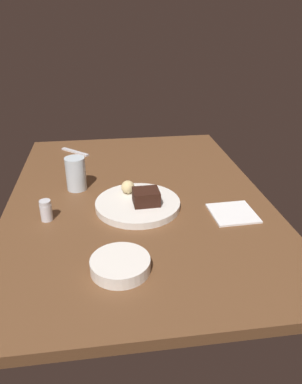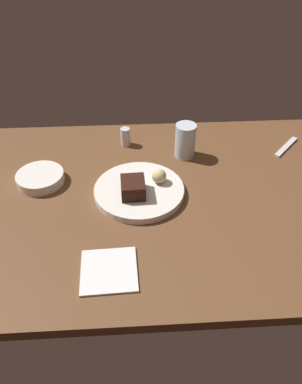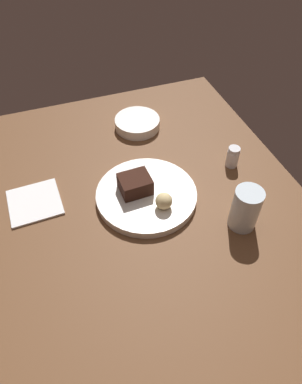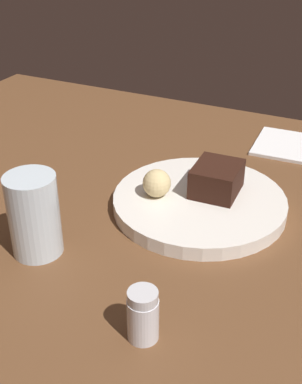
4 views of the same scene
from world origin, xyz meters
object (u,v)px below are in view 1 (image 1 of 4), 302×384
object	(u,v)px
chocolate_cake_slice	(146,197)
water_glass	(76,174)
side_bowl	(120,265)
folded_napkin	(233,213)
dessert_plate	(138,204)
bread_roll	(128,187)
dessert_spoon	(75,152)
salt_shaker	(46,210)

from	to	relation	value
chocolate_cake_slice	water_glass	world-z (taller)	water_glass
side_bowl	folded_napkin	xyz separation A→B (cm)	(21.84, -35.48, -1.28)
water_glass	folded_napkin	bearing A→B (deg)	-116.85
dessert_plate	side_bowl	bearing A→B (deg)	166.31
bread_roll	dessert_spoon	distance (cm)	50.05
dessert_plate	water_glass	distance (cm)	25.57
bread_roll	water_glass	world-z (taller)	water_glass
dessert_plate	side_bowl	xyz separation A→B (cm)	(-29.97, 7.30, 0.51)
folded_napkin	dessert_spoon	bearing A→B (deg)	39.78
side_bowl	folded_napkin	distance (cm)	41.68
water_glass	folded_napkin	distance (cm)	53.62
chocolate_cake_slice	folded_napkin	xyz separation A→B (cm)	(-6.37, -25.74, -4.12)
side_bowl	water_glass	bearing A→B (deg)	14.77
bread_roll	salt_shaker	distance (cm)	26.70
water_glass	dessert_spoon	distance (cm)	36.55
side_bowl	bread_roll	bearing A→B (deg)	-7.55
bread_roll	water_glass	xyz separation A→B (cm)	(9.91, 16.89, 1.42)
dessert_spoon	bread_roll	bearing A→B (deg)	156.21
water_glass	dessert_spoon	size ratio (longest dim) A/B	0.76
dessert_plate	water_glass	world-z (taller)	water_glass
chocolate_cake_slice	water_glass	distance (cm)	28.17
bread_roll	folded_napkin	xyz separation A→B (cm)	(-14.19, -30.70, -4.01)
dessert_spoon	side_bowl	bearing A→B (deg)	143.45
side_bowl	salt_shaker	bearing A→B (deg)	37.40
dessert_spoon	folded_napkin	world-z (taller)	dessert_spoon
dessert_spoon	chocolate_cake_slice	bearing A→B (deg)	157.70
chocolate_cake_slice	dessert_spoon	xyz separation A→B (cm)	(53.79, 24.34, -4.07)
chocolate_cake_slice	side_bowl	world-z (taller)	chocolate_cake_slice
bread_roll	salt_shaker	xyz separation A→B (cm)	(-9.86, 24.79, -1.18)
dessert_plate	water_glass	size ratio (longest dim) A/B	2.31
salt_shaker	dessert_spoon	distance (cm)	56.16
chocolate_cake_slice	water_glass	bearing A→B (deg)	50.96
water_glass	side_bowl	distance (cm)	47.69
dessert_plate	salt_shaker	size ratio (longest dim) A/B	4.17
side_bowl	folded_napkin	size ratio (longest dim) A/B	1.08
salt_shaker	side_bowl	size ratio (longest dim) A/B	0.44
chocolate_cake_slice	bread_roll	size ratio (longest dim) A/B	1.83
water_glass	bread_roll	bearing A→B (deg)	-120.40
salt_shaker	side_bowl	world-z (taller)	salt_shaker
water_glass	dessert_spoon	bearing A→B (deg)	3.95
folded_napkin	salt_shaker	bearing A→B (deg)	85.54
dessert_plate	salt_shaker	xyz separation A→B (cm)	(-3.80, 27.31, 2.05)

